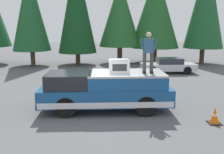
% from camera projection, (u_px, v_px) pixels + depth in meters
% --- Properties ---
extents(ground_plane, '(90.00, 90.00, 0.00)m').
position_uv_depth(ground_plane, '(97.00, 113.00, 10.75)').
color(ground_plane, '#565659').
extents(pickup_truck, '(2.01, 5.54, 1.65)m').
position_uv_depth(pickup_truck, '(106.00, 90.00, 11.01)').
color(pickup_truck, navy).
rests_on(pickup_truck, ground).
extents(compressor_unit, '(0.65, 0.84, 0.56)m').
position_uv_depth(compressor_unit, '(119.00, 66.00, 10.80)').
color(compressor_unit, silver).
rests_on(compressor_unit, pickup_truck).
extents(person_on_truck_bed, '(0.29, 0.72, 1.69)m').
position_uv_depth(person_on_truck_bed, '(148.00, 51.00, 10.52)').
color(person_on_truck_bed, '#423D38').
rests_on(person_on_truck_bed, pickup_truck).
extents(parked_car_silver, '(1.64, 4.10, 1.16)m').
position_uv_depth(parked_car_silver, '(168.00, 65.00, 19.72)').
color(parked_car_silver, silver).
rests_on(parked_car_silver, ground).
extents(traffic_cone, '(0.47, 0.47, 0.62)m').
position_uv_depth(traffic_cone, '(215.00, 116.00, 9.56)').
color(traffic_cone, black).
rests_on(traffic_cone, ground).
extents(conifer_far_left, '(3.62, 3.62, 9.86)m').
position_uv_depth(conifer_far_left, '(206.00, 2.00, 23.50)').
color(conifer_far_left, '#4C3826').
rests_on(conifer_far_left, ground).
extents(conifer_left, '(4.66, 4.66, 8.82)m').
position_uv_depth(conifer_left, '(155.00, 9.00, 24.49)').
color(conifer_left, '#4C3826').
rests_on(conifer_left, ground).
extents(conifer_center_left, '(3.97, 3.97, 7.87)m').
position_uv_depth(conifer_center_left, '(120.00, 13.00, 24.22)').
color(conifer_center_left, '#4C3826').
rests_on(conifer_center_left, ground).
extents(conifer_center_right, '(3.50, 3.50, 9.70)m').
position_uv_depth(conifer_center_right, '(77.00, 5.00, 23.05)').
color(conifer_center_right, '#4C3826').
rests_on(conifer_center_right, ground).
extents(conifer_right, '(3.35, 3.35, 8.46)m').
position_uv_depth(conifer_right, '(30.00, 10.00, 22.48)').
color(conifer_right, '#4C3826').
rests_on(conifer_right, ground).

